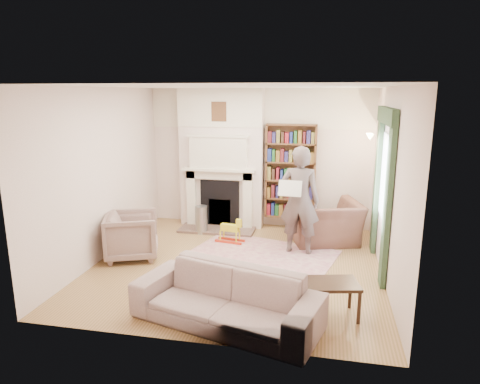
% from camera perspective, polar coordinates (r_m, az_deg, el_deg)
% --- Properties ---
extents(floor, '(4.50, 4.50, 0.00)m').
position_cam_1_polar(floor, '(7.00, -0.41, -9.67)').
color(floor, brown).
rests_on(floor, ground).
extents(ceiling, '(4.50, 4.50, 0.00)m').
position_cam_1_polar(ceiling, '(6.45, -0.46, 13.91)').
color(ceiling, white).
rests_on(ceiling, wall_back).
extents(wall_back, '(4.50, 0.00, 4.50)m').
position_cam_1_polar(wall_back, '(8.76, 2.61, 4.51)').
color(wall_back, white).
rests_on(wall_back, floor).
extents(wall_front, '(4.50, 0.00, 4.50)m').
position_cam_1_polar(wall_front, '(4.47, -6.41, -4.01)').
color(wall_front, white).
rests_on(wall_front, floor).
extents(wall_left, '(0.00, 4.50, 4.50)m').
position_cam_1_polar(wall_left, '(7.38, -17.81, 2.25)').
color(wall_left, white).
rests_on(wall_left, floor).
extents(wall_right, '(0.00, 4.50, 4.50)m').
position_cam_1_polar(wall_right, '(6.51, 19.33, 0.76)').
color(wall_right, white).
rests_on(wall_right, floor).
extents(fireplace, '(1.70, 0.58, 2.80)m').
position_cam_1_polar(fireplace, '(8.72, -2.48, 4.37)').
color(fireplace, white).
rests_on(fireplace, floor).
extents(bookcase, '(1.00, 0.24, 1.85)m').
position_cam_1_polar(bookcase, '(8.60, 6.75, 2.74)').
color(bookcase, brown).
rests_on(bookcase, floor).
extents(window, '(0.02, 0.90, 1.30)m').
position_cam_1_polar(window, '(6.89, 18.81, 1.87)').
color(window, silver).
rests_on(window, wall_right).
extents(curtain_left, '(0.07, 0.32, 2.40)m').
position_cam_1_polar(curtain_left, '(6.26, 19.09, -1.59)').
color(curtain_left, '#2C452C').
rests_on(curtain_left, floor).
extents(curtain_right, '(0.07, 0.32, 2.40)m').
position_cam_1_polar(curtain_right, '(7.61, 17.78, 1.04)').
color(curtain_right, '#2C452C').
rests_on(curtain_right, floor).
extents(pelmet, '(0.09, 1.70, 0.24)m').
position_cam_1_polar(pelmet, '(6.78, 19.01, 9.62)').
color(pelmet, '#2C452C').
rests_on(pelmet, wall_right).
extents(wall_sconce, '(0.20, 0.24, 0.24)m').
position_cam_1_polar(wall_sconce, '(7.89, 16.61, 6.68)').
color(wall_sconce, gold).
rests_on(wall_sconce, wall_right).
extents(rug, '(2.79, 2.40, 0.01)m').
position_cam_1_polar(rug, '(7.28, 2.47, -8.70)').
color(rug, beige).
rests_on(rug, floor).
extents(armchair_reading, '(1.46, 1.36, 0.78)m').
position_cam_1_polar(armchair_reading, '(8.02, 11.31, -3.97)').
color(armchair_reading, '#4B2C28').
rests_on(armchair_reading, floor).
extents(armchair_left, '(1.09, 1.07, 0.77)m').
position_cam_1_polar(armchair_left, '(7.39, -14.20, -5.64)').
color(armchair_left, gray).
rests_on(armchair_left, floor).
extents(sofa, '(2.40, 1.45, 0.66)m').
position_cam_1_polar(sofa, '(5.24, -1.86, -13.95)').
color(sofa, '#AEA290').
rests_on(sofa, floor).
extents(man_reading, '(0.71, 0.50, 1.86)m').
position_cam_1_polar(man_reading, '(7.31, 7.94, -1.11)').
color(man_reading, '#554744').
rests_on(man_reading, floor).
extents(newspaper, '(0.39, 0.14, 0.26)m').
position_cam_1_polar(newspaper, '(7.07, 6.68, 0.49)').
color(newspaper, silver).
rests_on(newspaper, man_reading).
extents(coffee_table, '(0.78, 0.59, 0.45)m').
position_cam_1_polar(coffee_table, '(5.55, 11.75, -13.80)').
color(coffee_table, black).
rests_on(coffee_table, floor).
extents(paraffin_heater, '(0.28, 0.28, 0.55)m').
position_cam_1_polar(paraffin_heater, '(8.45, -5.17, -3.69)').
color(paraffin_heater, '#929699').
rests_on(paraffin_heater, floor).
extents(rocking_horse, '(0.56, 0.30, 0.47)m').
position_cam_1_polar(rocking_horse, '(7.91, -1.36, -5.14)').
color(rocking_horse, yellow).
rests_on(rocking_horse, rug).
extents(board_game, '(0.41, 0.41, 0.03)m').
position_cam_1_polar(board_game, '(6.65, -5.03, -10.74)').
color(board_game, '#DFD34E').
rests_on(board_game, rug).
extents(game_box_lid, '(0.34, 0.28, 0.05)m').
position_cam_1_polar(game_box_lid, '(7.04, -3.87, -9.24)').
color(game_box_lid, red).
rests_on(game_box_lid, rug).
extents(comic_annuals, '(0.71, 0.30, 0.02)m').
position_cam_1_polar(comic_annuals, '(6.57, 2.19, -11.05)').
color(comic_annuals, red).
rests_on(comic_annuals, rug).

